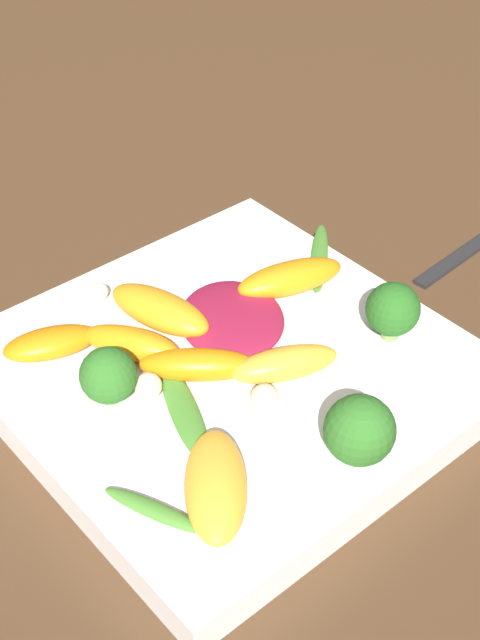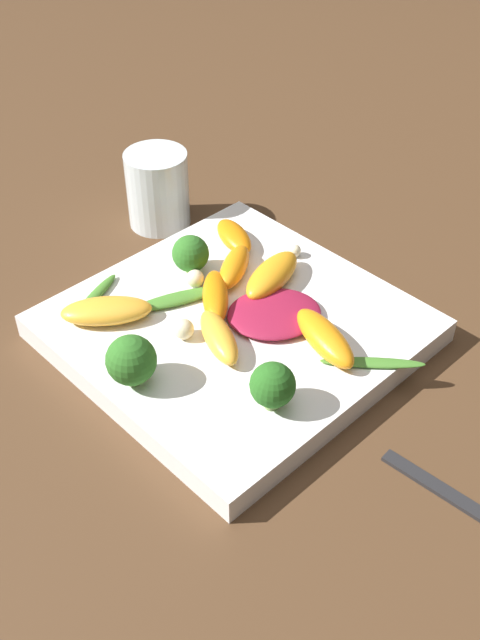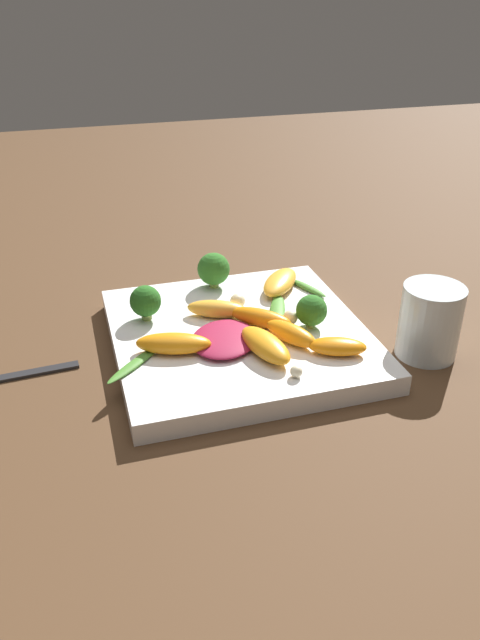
# 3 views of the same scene
# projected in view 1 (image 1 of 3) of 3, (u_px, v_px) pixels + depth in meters

# --- Properties ---
(ground_plane) EXTENTS (2.40, 2.40, 0.00)m
(ground_plane) POSITION_uv_depth(u_px,v_px,m) (230.00, 385.00, 0.58)
(ground_plane) COLOR #4C331E
(plate) EXTENTS (0.27, 0.27, 0.02)m
(plate) POSITION_uv_depth(u_px,v_px,m) (229.00, 372.00, 0.57)
(plate) COLOR white
(plate) RESTS_ON ground_plane
(radicchio_leaf_0) EXTENTS (0.10, 0.11, 0.01)m
(radicchio_leaf_0) POSITION_uv_depth(u_px,v_px,m) (232.00, 319.00, 0.59)
(radicchio_leaf_0) COLOR maroon
(radicchio_leaf_0) RESTS_ON plate
(orange_segment_0) EXTENTS (0.07, 0.08, 0.02)m
(orange_segment_0) POSITION_uv_depth(u_px,v_px,m) (216.00, 485.00, 0.47)
(orange_segment_0) COLOR #FCAD33
(orange_segment_0) RESTS_ON plate
(orange_segment_1) EXTENTS (0.08, 0.05, 0.02)m
(orange_segment_1) POSITION_uv_depth(u_px,v_px,m) (290.00, 278.00, 0.61)
(orange_segment_1) COLOR orange
(orange_segment_1) RESTS_ON plate
(orange_segment_2) EXTENTS (0.07, 0.05, 0.02)m
(orange_segment_2) POSITION_uv_depth(u_px,v_px,m) (50.00, 343.00, 0.56)
(orange_segment_2) COLOR orange
(orange_segment_2) RESTS_ON plate
(orange_segment_3) EXTENTS (0.07, 0.05, 0.02)m
(orange_segment_3) POSITION_uv_depth(u_px,v_px,m) (284.00, 364.00, 0.55)
(orange_segment_3) COLOR #FCAD33
(orange_segment_3) RESTS_ON plate
(orange_segment_4) EXTENTS (0.07, 0.06, 0.02)m
(orange_segment_4) POSITION_uv_depth(u_px,v_px,m) (197.00, 364.00, 0.55)
(orange_segment_4) COLOR orange
(orange_segment_4) RESTS_ON plate
(orange_segment_5) EXTENTS (0.05, 0.07, 0.02)m
(orange_segment_5) POSITION_uv_depth(u_px,v_px,m) (131.00, 344.00, 0.56)
(orange_segment_5) COLOR orange
(orange_segment_5) RESTS_ON plate
(orange_segment_6) EXTENTS (0.05, 0.08, 0.02)m
(orange_segment_6) POSITION_uv_depth(u_px,v_px,m) (160.00, 310.00, 0.59)
(orange_segment_6) COLOR orange
(orange_segment_6) RESTS_ON plate
(broccoli_floret_0) EXTENTS (0.03, 0.03, 0.04)m
(broccoli_floret_0) POSITION_uv_depth(u_px,v_px,m) (108.00, 376.00, 0.52)
(broccoli_floret_0) COLOR #84AD5B
(broccoli_floret_0) RESTS_ON plate
(broccoli_floret_1) EXTENTS (0.04, 0.04, 0.04)m
(broccoli_floret_1) POSITION_uv_depth(u_px,v_px,m) (364.00, 428.00, 0.49)
(broccoli_floret_1) COLOR #7A9E51
(broccoli_floret_1) RESTS_ON plate
(broccoli_floret_2) EXTENTS (0.04, 0.04, 0.04)m
(broccoli_floret_2) POSITION_uv_depth(u_px,v_px,m) (393.00, 310.00, 0.57)
(broccoli_floret_2) COLOR #7A9E51
(broccoli_floret_2) RESTS_ON plate
(arugula_sprig_0) EXTENTS (0.07, 0.07, 0.00)m
(arugula_sprig_0) POSITION_uv_depth(u_px,v_px,m) (319.00, 257.00, 0.65)
(arugula_sprig_0) COLOR #47842D
(arugula_sprig_0) RESTS_ON plate
(arugula_sprig_1) EXTENTS (0.03, 0.06, 0.01)m
(arugula_sprig_1) POSITION_uv_depth(u_px,v_px,m) (155.00, 510.00, 0.47)
(arugula_sprig_1) COLOR #47842D
(arugula_sprig_1) RESTS_ON plate
(arugula_sprig_2) EXTENTS (0.05, 0.08, 0.01)m
(arugula_sprig_2) POSITION_uv_depth(u_px,v_px,m) (184.00, 412.00, 0.52)
(arugula_sprig_2) COLOR #47842D
(arugula_sprig_2) RESTS_ON plate
(macadamia_nut_0) EXTENTS (0.01, 0.01, 0.01)m
(macadamia_nut_0) POSITION_uv_depth(u_px,v_px,m) (100.00, 291.00, 0.61)
(macadamia_nut_0) COLOR beige
(macadamia_nut_0) RESTS_ON plate
(macadamia_nut_1) EXTENTS (0.02, 0.02, 0.02)m
(macadamia_nut_1) POSITION_uv_depth(u_px,v_px,m) (265.00, 398.00, 0.52)
(macadamia_nut_1) COLOR beige
(macadamia_nut_1) RESTS_ON plate
(macadamia_nut_2) EXTENTS (0.02, 0.02, 0.02)m
(macadamia_nut_2) POSITION_uv_depth(u_px,v_px,m) (148.00, 386.00, 0.53)
(macadamia_nut_2) COLOR beige
(macadamia_nut_2) RESTS_ON plate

